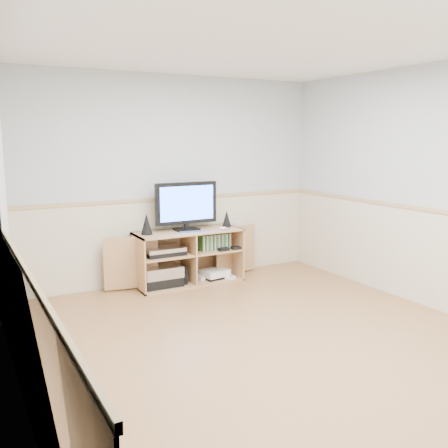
{
  "coord_description": "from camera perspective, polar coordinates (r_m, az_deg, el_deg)",
  "views": [
    {
      "loc": [
        -2.31,
        -3.4,
        1.75
      ],
      "look_at": [
        0.21,
        1.2,
        0.85
      ],
      "focal_mm": 40.0,
      "sensor_mm": 36.0,
      "label": 1
    }
  ],
  "objects": [
    {
      "name": "keyboard",
      "position": [
        5.89,
        -3.48,
        -0.94
      ],
      "size": [
        0.34,
        0.18,
        0.01
      ],
      "primitive_type": "cube",
      "rotation": [
        0.0,
        0.0,
        -0.17
      ],
      "color": "silver",
      "rests_on": "media_cabinet"
    },
    {
      "name": "speaker_left",
      "position": [
        5.82,
        -8.84,
        0.01
      ],
      "size": [
        0.13,
        0.13,
        0.25
      ],
      "primitive_type": "cone",
      "color": "black",
      "rests_on": "media_cabinet"
    },
    {
      "name": "game_cases",
      "position": [
        6.17,
        -1.09,
        -2.03
      ],
      "size": [
        0.39,
        0.14,
        0.19
      ],
      "primitive_type": "cube",
      "color": "#3F8C3F",
      "rests_on": "media_cabinet"
    },
    {
      "name": "mouse",
      "position": [
        6.06,
        -0.11,
        -0.49
      ],
      "size": [
        0.1,
        0.07,
        0.04
      ],
      "primitive_type": "ellipsoid",
      "rotation": [
        0.0,
        0.0,
        -0.09
      ],
      "color": "white",
      "rests_on": "media_cabinet"
    },
    {
      "name": "av_components",
      "position": [
        5.97,
        -7.09,
        -5.14
      ],
      "size": [
        0.53,
        0.34,
        0.47
      ],
      "color": "black",
      "rests_on": "media_cabinet"
    },
    {
      "name": "media_cabinet",
      "position": [
        6.13,
        -4.28,
        -3.61
      ],
      "size": [
        2.03,
        0.49,
        0.65
      ],
      "color": "tan",
      "rests_on": "floor"
    },
    {
      "name": "monitor",
      "position": [
        6.01,
        -4.32,
        2.25
      ],
      "size": [
        0.78,
        0.18,
        0.58
      ],
      "color": "black",
      "rests_on": "media_cabinet"
    },
    {
      "name": "room",
      "position": [
        4.21,
        3.86,
        2.47
      ],
      "size": [
        4.04,
        4.54,
        2.54
      ],
      "color": "#B17C4E",
      "rests_on": "ground"
    },
    {
      "name": "game_consoles",
      "position": [
        6.27,
        -1.2,
        -5.74
      ],
      "size": [
        0.46,
        0.3,
        0.11
      ],
      "color": "white",
      "rests_on": "media_cabinet"
    },
    {
      "name": "speaker_right",
      "position": [
        6.25,
        0.31,
        0.62
      ],
      "size": [
        0.11,
        0.11,
        0.21
      ],
      "primitive_type": "cone",
      "color": "black",
      "rests_on": "media_cabinet"
    },
    {
      "name": "wall_outlet",
      "position": [
        6.63,
        1.73,
        -0.19
      ],
      "size": [
        0.12,
        0.03,
        0.12
      ],
      "primitive_type": "cube",
      "color": "white",
      "rests_on": "wall_back"
    }
  ]
}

